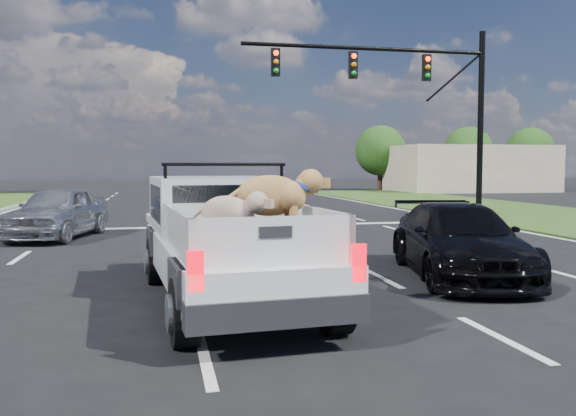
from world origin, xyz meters
The scene contains 10 objects.
ground centered at (0.00, 0.00, 0.00)m, with size 160.00×160.00×0.00m, color black.
road_markings centered at (0.00, 6.56, 0.01)m, with size 17.75×60.00×0.01m.
traffic_signal centered at (7.20, 10.50, 4.73)m, with size 9.11×0.31×7.00m.
building_right centered at (22.00, 34.00, 1.80)m, with size 12.00×7.00×3.60m, color beige.
tree_far_d centered at (16.00, 38.00, 3.29)m, with size 4.20×4.20×5.40m.
tree_far_e centered at (24.00, 38.00, 3.29)m, with size 4.20×4.20×5.40m.
tree_far_f centered at (30.00, 38.00, 3.29)m, with size 4.20×4.20×5.40m.
pickup_truck centered at (-1.21, -1.28, 0.98)m, with size 2.49×5.73×2.09m.
silver_sedan centered at (-5.00, 7.79, 0.74)m, with size 1.75×4.35×1.48m, color #B1B4B9.
black_coupe centered at (3.19, -0.17, 0.67)m, with size 1.88×4.62×1.34m, color black.
Camera 1 is at (-2.20, -10.40, 2.05)m, focal length 38.00 mm.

